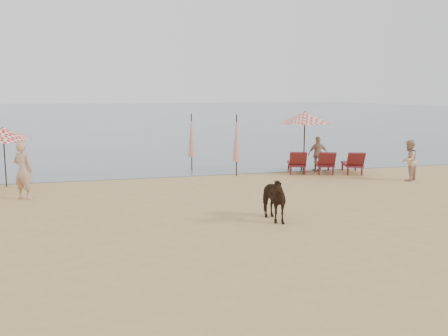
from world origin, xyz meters
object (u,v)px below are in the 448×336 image
at_px(umbrella_open_right, 305,118).
at_px(beachgoer_left, 23,170).
at_px(beachgoer_right_b, 318,154).
at_px(beachgoer_right_a, 409,160).
at_px(lounger_cluster_right, 325,163).
at_px(cow, 270,198).
at_px(umbrella_closed_right, 192,136).
at_px(umbrella_closed_left, 237,138).
at_px(umbrella_open_left_b, 3,133).

bearing_deg(umbrella_open_right, beachgoer_left, 171.39).
height_order(umbrella_open_right, beachgoer_left, umbrella_open_right).
distance_m(umbrella_open_right, beachgoer_right_b, 1.97).
xyz_separation_m(beachgoer_left, beachgoer_right_a, (14.49, -0.30, -0.15)).
distance_m(lounger_cluster_right, cow, 8.63).
relative_size(umbrella_open_right, beachgoer_left, 1.40).
bearing_deg(beachgoer_right_b, cow, 59.85).
relative_size(cow, beachgoer_right_b, 0.95).
height_order(umbrella_open_right, beachgoer_right_b, umbrella_open_right).
height_order(lounger_cluster_right, beachgoer_left, beachgoer_left).
relative_size(umbrella_closed_right, beachgoer_right_b, 1.63).
height_order(umbrella_closed_right, beachgoer_right_a, umbrella_closed_right).
height_order(umbrella_closed_left, umbrella_closed_right, umbrella_closed_left).
relative_size(cow, beachgoer_left, 0.77).
distance_m(umbrella_open_left_b, cow, 10.81).
bearing_deg(beachgoer_right_b, lounger_cluster_right, 95.34).
bearing_deg(cow, umbrella_closed_left, 75.83).
relative_size(umbrella_closed_left, beachgoer_right_b, 1.65).
bearing_deg(umbrella_open_left_b, lounger_cluster_right, -25.03).
bearing_deg(umbrella_closed_right, umbrella_open_left_b, -164.70).
relative_size(beachgoer_left, beachgoer_right_a, 1.18).
bearing_deg(umbrella_open_right, umbrella_open_left_b, 158.66).
relative_size(beachgoer_left, beachgoer_right_b, 1.23).
bearing_deg(umbrella_closed_left, beachgoer_right_b, 3.53).
bearing_deg(umbrella_open_right, umbrella_closed_left, 154.20).
height_order(lounger_cluster_right, cow, cow).
bearing_deg(beachgoer_right_b, umbrella_open_left_b, 5.08).
xyz_separation_m(lounger_cluster_right, umbrella_closed_left, (-3.91, 0.42, 1.12)).
bearing_deg(lounger_cluster_right, umbrella_open_right, -169.53).
height_order(beachgoer_left, beachgoer_right_b, beachgoer_left).
xyz_separation_m(umbrella_open_left_b, beachgoer_left, (0.93, -2.52, -1.05)).
distance_m(umbrella_open_right, beachgoer_left, 11.44).
bearing_deg(beachgoer_right_b, umbrella_open_right, 33.31).
relative_size(lounger_cluster_right, umbrella_open_right, 1.31).
bearing_deg(umbrella_closed_left, lounger_cluster_right, -6.16).
bearing_deg(umbrella_open_right, lounger_cluster_right, -28.67).
distance_m(umbrella_open_left_b, beachgoer_right_a, 15.72).
distance_m(umbrella_closed_left, cow, 7.53).
xyz_separation_m(umbrella_open_right, beachgoer_right_a, (3.39, -2.61, -1.63)).
distance_m(umbrella_closed_left, beachgoer_right_b, 3.98).
height_order(lounger_cluster_right, umbrella_open_right, umbrella_open_right).
bearing_deg(cow, beachgoer_right_b, 51.33).
relative_size(umbrella_open_left_b, beachgoer_right_a, 1.42).
bearing_deg(umbrella_open_right, beachgoer_right_a, -57.92).
xyz_separation_m(beachgoer_right_a, beachgoer_right_b, (-2.46, 3.13, -0.03)).
distance_m(lounger_cluster_right, umbrella_closed_right, 6.04).
bearing_deg(lounger_cluster_right, umbrella_closed_right, 174.86).
bearing_deg(beachgoer_left, umbrella_closed_left, -128.78).
bearing_deg(umbrella_open_left_b, umbrella_closed_right, -8.19).
distance_m(umbrella_open_left_b, umbrella_open_right, 12.04).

